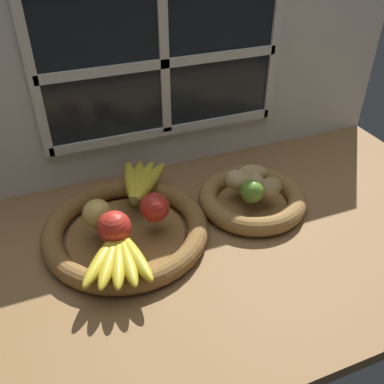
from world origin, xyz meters
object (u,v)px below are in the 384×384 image
apple_golden_left (97,214)px  potato_small (270,187)px  potato_oblong (237,180)px  banana_bunch_front (118,258)px  banana_bunch_back (140,182)px  fruit_bowl_right (252,199)px  apple_red_right (154,207)px  potato_large (254,183)px  lime_near (252,191)px  apple_red_front (114,227)px  potato_back (252,174)px  fruit_bowl_left (126,230)px

apple_golden_left → potato_small: (41.95, -3.88, -1.07)cm
apple_golden_left → potato_oblong: size_ratio=1.06×
banana_bunch_front → banana_bunch_back: size_ratio=0.89×
fruit_bowl_right → banana_bunch_front: (-37.60, -12.47, 4.06)cm
apple_red_right → apple_golden_left: bearing=169.5°
potato_large → apple_red_right: bearing=-176.9°
lime_near → fruit_bowl_right: bearing=56.3°
apple_golden_left → apple_red_front: size_ratio=0.91×
potato_back → banana_bunch_front: bearing=-157.2°
fruit_bowl_left → fruit_bowl_right: size_ratio=1.39×
apple_red_front → potato_large: 36.99cm
potato_back → potato_large: 4.49cm
banana_bunch_front → potato_oblong: potato_oblong is taller
apple_golden_left → potato_back: 40.97cm
apple_red_right → fruit_bowl_left: bearing=168.2°
fruit_bowl_right → apple_golden_left: size_ratio=4.13×
banana_bunch_front → potato_large: (37.60, 12.47, 0.88)cm
banana_bunch_back → potato_oblong: (22.62, -9.56, 0.85)cm
potato_small → potato_oblong: potato_oblong is taller
fruit_bowl_left → banana_bunch_front: size_ratio=2.16×
apple_golden_left → apple_red_right: apple_red_right is taller
apple_red_right → lime_near: apple_red_right is taller
potato_small → banana_bunch_back: bearing=152.4°
apple_red_right → potato_small: bearing=-3.0°
banana_bunch_back → potato_large: 28.68cm
fruit_bowl_right → lime_near: 6.92cm
fruit_bowl_left → banana_bunch_front: (-4.40, -12.47, 4.08)cm
apple_golden_left → banana_bunch_back: size_ratio=0.33×
potato_back → banana_bunch_back: bearing=163.8°
apple_red_right → banana_bunch_back: bearing=88.1°
fruit_bowl_left → potato_oblong: potato_oblong is taller
potato_back → potato_small: size_ratio=1.14×
potato_small → lime_near: size_ratio=1.21×
lime_near → potato_oblong: bearing=98.6°
potato_back → potato_oblong: potato_oblong is taller
fruit_bowl_right → lime_near: bearing=-123.7°
fruit_bowl_left → banana_bunch_front: 13.84cm
potato_back → lime_near: bearing=-119.0°
potato_back → fruit_bowl_right: bearing=-114.4°
apple_golden_left → banana_bunch_back: apple_golden_left is taller
banana_bunch_back → potato_back: potato_back is taller
apple_red_front → lime_near: size_ratio=1.27×
apple_red_right → potato_oblong: bearing=9.9°
lime_near → fruit_bowl_left: bearing=173.3°
fruit_bowl_right → potato_back: size_ratio=3.49×
apple_golden_left → apple_red_right: 12.78cm
potato_back → potato_small: (1.11, -7.06, -0.01)cm
apple_golden_left → potato_oblong: bearing=2.7°
fruit_bowl_left → potato_large: potato_large is taller
banana_bunch_front → potato_oblong: 37.43cm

